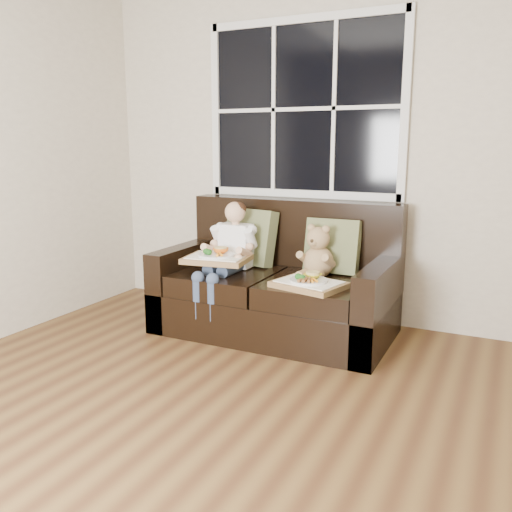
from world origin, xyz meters
The scene contains 10 objects.
ground centered at (0.00, 0.00, 0.00)m, with size 5.00×5.00×0.00m, color brown.
room_walls centered at (0.00, 0.00, 1.59)m, with size 4.52×5.02×2.71m.
window_back centered at (-0.52, 2.48, 1.65)m, with size 1.62×0.04×1.37m.
loveseat centered at (-0.52, 2.02, 0.31)m, with size 1.70×0.92×0.96m.
pillow_left centered at (-0.83, 2.17, 0.67)m, with size 0.47×0.29×0.45m.
pillow_right centered at (-0.15, 2.17, 0.65)m, with size 0.40×0.19×0.41m.
child centered at (-0.86, 1.90, 0.63)m, with size 0.35×0.58×0.79m.
teddy_bear centered at (-0.21, 2.02, 0.61)m, with size 0.25×0.30×0.39m.
tray_left centered at (-0.89, 1.75, 0.58)m, with size 0.50×0.41×0.10m.
tray_right centered at (-0.15, 1.70, 0.48)m, with size 0.51×0.44×0.10m.
Camera 1 is at (1.05, -1.59, 1.40)m, focal length 38.00 mm.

